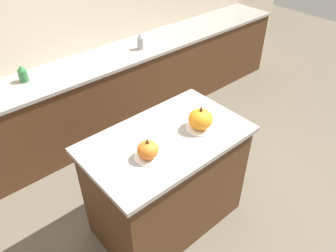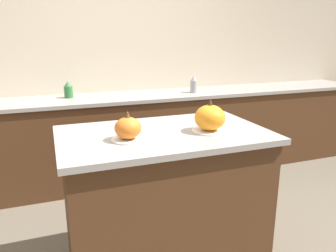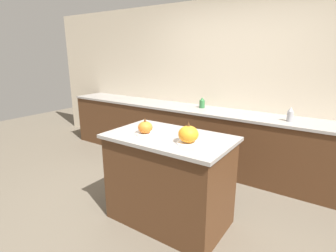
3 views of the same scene
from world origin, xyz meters
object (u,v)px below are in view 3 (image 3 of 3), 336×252
Objects in this scene: pumpkin_cake_left at (145,128)px; bottle_tall at (290,114)px; pumpkin_cake_right at (188,135)px; bottle_short at (202,103)px.

pumpkin_cake_left reaches higher than bottle_tall.
pumpkin_cake_left is 0.89× the size of pumpkin_cake_right.
bottle_short is at bearing 97.09° from pumpkin_cake_left.
bottle_tall is (0.58, 1.51, -0.03)m from pumpkin_cake_right.
pumpkin_cake_left is at bearing 179.79° from pumpkin_cake_right.
pumpkin_cake_right is at bearing -111.15° from bottle_tall.
pumpkin_cake_right is at bearing -66.92° from bottle_short.
bottle_short is (-0.20, 1.65, -0.02)m from pumpkin_cake_left.
bottle_short is (-1.29, 0.14, -0.01)m from bottle_tall.
bottle_tall is at bearing 68.85° from pumpkin_cake_right.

